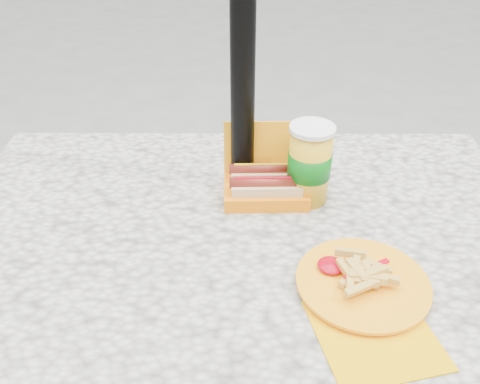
{
  "coord_description": "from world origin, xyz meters",
  "views": [
    {
      "loc": [
        -0.0,
        -0.8,
        1.37
      ],
      "look_at": [
        -0.0,
        0.05,
        0.8
      ],
      "focal_mm": 38.0,
      "sensor_mm": 36.0,
      "label": 1
    }
  ],
  "objects_px": {
    "hotdog_box": "(266,184)",
    "fries_plate": "(363,285)",
    "umbrella_pole": "(243,26)",
    "soda_cup": "(309,164)"
  },
  "relations": [
    {
      "from": "hotdog_box",
      "to": "fries_plate",
      "type": "distance_m",
      "value": 0.32
    },
    {
      "from": "umbrella_pole",
      "to": "soda_cup",
      "type": "bearing_deg",
      "value": -23.51
    },
    {
      "from": "umbrella_pole",
      "to": "soda_cup",
      "type": "xyz_separation_m",
      "value": [
        0.14,
        -0.06,
        -0.26
      ]
    },
    {
      "from": "umbrella_pole",
      "to": "soda_cup",
      "type": "relative_size",
      "value": 12.77
    },
    {
      "from": "umbrella_pole",
      "to": "fries_plate",
      "type": "xyz_separation_m",
      "value": [
        0.2,
        -0.33,
        -0.34
      ]
    },
    {
      "from": "hotdog_box",
      "to": "soda_cup",
      "type": "bearing_deg",
      "value": -6.93
    },
    {
      "from": "hotdog_box",
      "to": "fries_plate",
      "type": "bearing_deg",
      "value": -62.79
    },
    {
      "from": "umbrella_pole",
      "to": "hotdog_box",
      "type": "relative_size",
      "value": 12.18
    },
    {
      "from": "umbrella_pole",
      "to": "fries_plate",
      "type": "height_order",
      "value": "umbrella_pole"
    },
    {
      "from": "fries_plate",
      "to": "soda_cup",
      "type": "relative_size",
      "value": 1.88
    }
  ]
}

